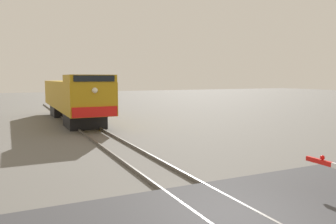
# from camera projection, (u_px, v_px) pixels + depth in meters

# --- Properties ---
(rail_track_right) EXTENTS (0.08, 80.00, 0.15)m
(rail_track_right) POSITION_uv_depth(u_px,v_px,m) (262.00, 217.00, 8.31)
(rail_track_right) COLOR #59544C
(rail_track_right) RESTS_ON ground_plane
(road_surface) EXTENTS (36.00, 5.59, 0.15)m
(road_surface) POSITION_uv_depth(u_px,v_px,m) (239.00, 222.00, 8.00)
(road_surface) COLOR #38383A
(road_surface) RESTS_ON ground_plane
(locomotive) EXTENTS (2.99, 14.97, 3.71)m
(locomotive) POSITION_uv_depth(u_px,v_px,m) (74.00, 97.00, 27.20)
(locomotive) COLOR black
(locomotive) RESTS_ON ground_plane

